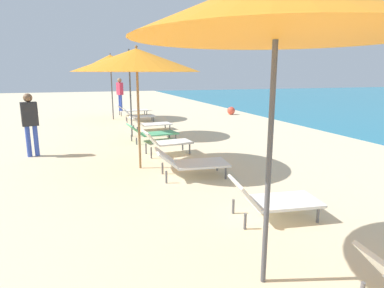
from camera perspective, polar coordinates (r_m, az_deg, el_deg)
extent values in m
cylinder|color=#4C4C51|center=(3.04, 13.33, -4.50)|extent=(0.05, 0.05, 2.28)
cone|color=orange|center=(2.96, 14.76, 22.38)|extent=(2.46, 2.46, 0.52)
cube|color=white|center=(4.81, 15.91, -9.64)|extent=(1.03, 0.72, 0.04)
cube|color=white|center=(4.52, 9.07, -8.33)|extent=(0.36, 0.63, 0.35)
cylinder|color=#59595E|center=(5.24, 18.37, -9.52)|extent=(0.04, 0.04, 0.22)
cylinder|color=#59595E|center=(4.84, 21.26, -11.55)|extent=(0.04, 0.04, 0.22)
cylinder|color=#59595E|center=(4.83, 7.26, -10.83)|extent=(0.04, 0.04, 0.22)
cylinder|color=#59595E|center=(4.40, 9.31, -13.28)|extent=(0.04, 0.04, 0.22)
cylinder|color=olive|center=(6.90, -9.34, 3.94)|extent=(0.05, 0.05, 2.03)
cone|color=orange|center=(6.83, -9.71, 14.34)|extent=(2.59, 2.59, 0.46)
sphere|color=olive|center=(6.85, -9.79, 16.51)|extent=(0.06, 0.06, 0.06)
cube|color=white|center=(8.22, -3.39, 0.30)|extent=(0.97, 0.65, 0.04)
cube|color=white|center=(8.01, -7.38, 1.15)|extent=(0.33, 0.60, 0.33)
cylinder|color=#59595E|center=(8.59, -1.65, -0.23)|extent=(0.04, 0.04, 0.27)
cylinder|color=#59595E|center=(8.16, -0.42, -0.90)|extent=(0.04, 0.04, 0.27)
cylinder|color=#59595E|center=(8.29, -8.09, -0.81)|extent=(0.04, 0.04, 0.27)
cylinder|color=#59595E|center=(7.84, -7.18, -1.55)|extent=(0.04, 0.04, 0.27)
cube|color=white|center=(6.42, 1.60, -3.43)|extent=(1.11, 0.78, 0.04)
cube|color=white|center=(6.26, -4.59, -2.38)|extent=(0.44, 0.71, 0.31)
cylinder|color=#59595E|center=(6.83, 4.45, -3.71)|extent=(0.04, 0.04, 0.24)
cylinder|color=#59595E|center=(6.31, 5.94, -5.10)|extent=(0.04, 0.04, 0.24)
cylinder|color=#59595E|center=(6.61, -5.22, -4.29)|extent=(0.04, 0.04, 0.24)
cylinder|color=#59595E|center=(6.06, -4.54, -5.81)|extent=(0.04, 0.04, 0.24)
cylinder|color=#4C4C51|center=(10.53, -10.73, 7.32)|extent=(0.05, 0.05, 2.25)
cone|color=orange|center=(10.50, -11.02, 14.63)|extent=(2.07, 2.07, 0.43)
sphere|color=#4C4C51|center=(10.52, -11.08, 15.96)|extent=(0.06, 0.06, 0.06)
cube|color=white|center=(11.86, -6.35, 3.50)|extent=(1.14, 0.71, 0.04)
cube|color=white|center=(11.64, -9.79, 4.00)|extent=(0.46, 0.64, 0.30)
cylinder|color=#59595E|center=(12.26, -4.74, 3.29)|extent=(0.04, 0.04, 0.18)
cylinder|color=#59595E|center=(11.78, -3.92, 2.94)|extent=(0.04, 0.04, 0.18)
cylinder|color=#59595E|center=(11.92, -10.22, 2.88)|extent=(0.04, 0.04, 0.18)
cylinder|color=#59595E|center=(11.43, -9.60, 2.51)|extent=(0.04, 0.04, 0.18)
cube|color=#4CA572|center=(9.88, -5.87, 1.86)|extent=(1.16, 0.77, 0.04)
cube|color=#4CA572|center=(9.64, -9.96, 2.50)|extent=(0.46, 0.68, 0.33)
cylinder|color=#59595E|center=(10.30, -4.03, 1.64)|extent=(0.04, 0.04, 0.20)
cylinder|color=#59595E|center=(9.82, -2.88, 1.13)|extent=(0.04, 0.04, 0.20)
cylinder|color=#59595E|center=(9.93, -10.59, 1.06)|extent=(0.04, 0.04, 0.20)
cylinder|color=#59595E|center=(9.42, -9.73, 0.49)|extent=(0.04, 0.04, 0.20)
cylinder|color=#4C4C51|center=(14.80, -13.86, 8.40)|extent=(0.05, 0.05, 2.17)
cone|color=orange|center=(14.78, -14.14, 13.80)|extent=(2.45, 2.45, 0.62)
sphere|color=#4C4C51|center=(14.79, -14.22, 15.11)|extent=(0.06, 0.06, 0.06)
cube|color=white|center=(16.23, -9.74, 5.86)|extent=(1.15, 0.63, 0.04)
cube|color=white|center=(16.08, -12.41, 6.24)|extent=(0.45, 0.59, 0.30)
cylinder|color=#59595E|center=(16.57, -8.35, 5.60)|extent=(0.04, 0.04, 0.21)
cylinder|color=#59595E|center=(16.13, -7.96, 5.43)|extent=(0.04, 0.04, 0.21)
cylinder|color=#59595E|center=(16.33, -12.63, 5.33)|extent=(0.04, 0.04, 0.21)
cylinder|color=#59595E|center=(15.87, -12.35, 5.16)|extent=(0.04, 0.04, 0.21)
cube|color=white|center=(14.08, -8.56, 4.84)|extent=(1.05, 0.67, 0.04)
cube|color=white|center=(14.00, -11.26, 5.43)|extent=(0.37, 0.62, 0.34)
cylinder|color=#59595E|center=(14.38, -7.05, 4.58)|extent=(0.04, 0.04, 0.19)
cylinder|color=#59595E|center=(13.89, -6.77, 4.32)|extent=(0.04, 0.04, 0.19)
cylinder|color=#59595E|center=(14.28, -11.48, 4.38)|extent=(0.04, 0.04, 0.19)
cylinder|color=#59595E|center=(13.79, -11.36, 4.11)|extent=(0.04, 0.04, 0.19)
cylinder|color=#334CB2|center=(8.84, -26.81, 0.40)|extent=(0.11, 0.11, 0.76)
cylinder|color=#334CB2|center=(8.85, -25.72, 0.52)|extent=(0.11, 0.11, 0.76)
cube|color=#262628|center=(8.74, -26.68, 4.74)|extent=(0.40, 0.29, 0.57)
sphere|color=brown|center=(8.71, -26.92, 7.27)|extent=(0.21, 0.21, 0.21)
cylinder|color=#334CB2|center=(18.29, -12.60, 7.09)|extent=(0.11, 0.11, 0.87)
cylinder|color=#334CB2|center=(18.14, -12.33, 7.06)|extent=(0.11, 0.11, 0.87)
cube|color=#D8334C|center=(18.16, -12.58, 9.47)|extent=(0.35, 0.42, 0.65)
sphere|color=#9E704C|center=(18.15, -12.64, 10.87)|extent=(0.24, 0.24, 0.24)
sphere|color=#E54C38|center=(16.29, 6.89, 5.84)|extent=(0.39, 0.39, 0.39)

